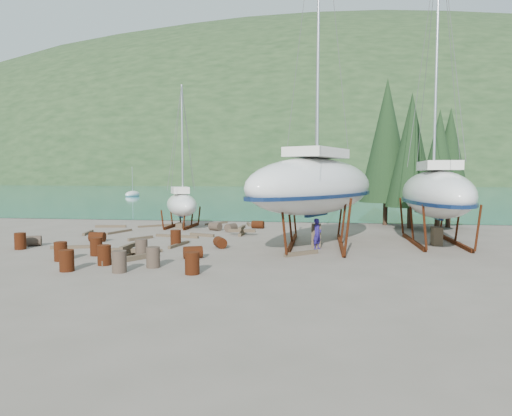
# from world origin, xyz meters

# --- Properties ---
(ground) EXTENTS (600.00, 600.00, 0.00)m
(ground) POSITION_xyz_m (0.00, 0.00, 0.00)
(ground) COLOR #655C4F
(ground) RESTS_ON ground
(bay_water) EXTENTS (700.00, 700.00, 0.00)m
(bay_water) POSITION_xyz_m (0.00, 315.00, 0.01)
(bay_water) COLOR #19757D
(bay_water) RESTS_ON ground
(far_hill) EXTENTS (800.00, 360.00, 110.00)m
(far_hill) POSITION_xyz_m (0.00, 320.00, 0.00)
(far_hill) COLOR #1C3118
(far_hill) RESTS_ON ground
(far_house_left) EXTENTS (6.60, 5.60, 5.60)m
(far_house_left) POSITION_xyz_m (-60.00, 190.00, 2.92)
(far_house_left) COLOR beige
(far_house_left) RESTS_ON ground
(far_house_center) EXTENTS (6.60, 5.60, 5.60)m
(far_house_center) POSITION_xyz_m (-20.00, 190.00, 2.92)
(far_house_center) COLOR beige
(far_house_center) RESTS_ON ground
(far_house_right) EXTENTS (6.60, 5.60, 5.60)m
(far_house_right) POSITION_xyz_m (30.00, 190.00, 2.92)
(far_house_right) COLOR beige
(far_house_right) RESTS_ON ground
(cypress_near_right) EXTENTS (3.60, 3.60, 10.00)m
(cypress_near_right) POSITION_xyz_m (12.50, 12.00, 5.79)
(cypress_near_right) COLOR black
(cypress_near_right) RESTS_ON ground
(cypress_mid_right) EXTENTS (3.06, 3.06, 8.50)m
(cypress_mid_right) POSITION_xyz_m (14.00, 10.00, 4.92)
(cypress_mid_right) COLOR black
(cypress_mid_right) RESTS_ON ground
(cypress_back_left) EXTENTS (4.14, 4.14, 11.50)m
(cypress_back_left) POSITION_xyz_m (11.00, 14.00, 6.66)
(cypress_back_left) COLOR black
(cypress_back_left) RESTS_ON ground
(cypress_far_right) EXTENTS (3.24, 3.24, 9.00)m
(cypress_far_right) POSITION_xyz_m (15.50, 13.00, 5.21)
(cypress_far_right) COLOR black
(cypress_far_right) RESTS_ON ground
(moored_boat_left) EXTENTS (2.00, 5.00, 6.05)m
(moored_boat_left) POSITION_xyz_m (-30.00, 60.00, 0.39)
(moored_boat_left) COLOR silver
(moored_boat_left) RESTS_ON ground
(moored_boat_mid) EXTENTS (2.00, 5.00, 6.05)m
(moored_boat_mid) POSITION_xyz_m (10.00, 80.00, 0.39)
(moored_boat_mid) COLOR silver
(moored_boat_mid) RESTS_ON ground
(moored_boat_far) EXTENTS (2.00, 5.00, 6.05)m
(moored_boat_far) POSITION_xyz_m (-8.00, 110.00, 0.39)
(moored_boat_far) COLOR silver
(moored_boat_far) RESTS_ON ground
(large_sailboat_near) EXTENTS (9.05, 13.70, 20.92)m
(large_sailboat_near) POSITION_xyz_m (5.72, 2.32, 3.36)
(large_sailboat_near) COLOR silver
(large_sailboat_near) RESTS_ON ground
(large_sailboat_far) EXTENTS (3.64, 11.39, 17.85)m
(large_sailboat_far) POSITION_xyz_m (12.41, 3.98, 2.92)
(large_sailboat_far) COLOR silver
(large_sailboat_far) RESTS_ON ground
(small_sailboat_shore) EXTENTS (4.72, 6.96, 10.72)m
(small_sailboat_shore) POSITION_xyz_m (-4.48, 10.03, 1.77)
(small_sailboat_shore) COLOR silver
(small_sailboat_shore) RESTS_ON ground
(worker) EXTENTS (0.65, 0.71, 1.63)m
(worker) POSITION_xyz_m (5.79, 1.14, 0.82)
(worker) COLOR navy
(worker) RESTS_ON ground
(drum_0) EXTENTS (0.58, 0.58, 0.88)m
(drum_0) POSITION_xyz_m (-5.81, -3.97, 0.44)
(drum_0) COLOR #51200D
(drum_0) RESTS_ON ground
(drum_2) EXTENTS (0.91, 0.63, 0.58)m
(drum_2) POSITION_xyz_m (-7.14, 2.02, 0.29)
(drum_2) COLOR #51200D
(drum_2) RESTS_ON ground
(drum_3) EXTENTS (0.58, 0.58, 0.88)m
(drum_3) POSITION_xyz_m (-3.37, -4.61, 0.44)
(drum_3) COLOR #51200D
(drum_3) RESTS_ON ground
(drum_4) EXTENTS (0.94, 0.68, 0.58)m
(drum_4) POSITION_xyz_m (1.32, 10.18, 0.29)
(drum_4) COLOR #51200D
(drum_4) RESTS_ON ground
(drum_5) EXTENTS (0.58, 0.58, 0.88)m
(drum_5) POSITION_xyz_m (-1.07, -4.80, 0.44)
(drum_5) COLOR #2D2823
(drum_5) RESTS_ON ground
(drum_6) EXTENTS (0.92, 1.05, 0.58)m
(drum_6) POSITION_xyz_m (0.56, 0.84, 0.29)
(drum_6) COLOR #51200D
(drum_6) RESTS_ON ground
(drum_7) EXTENTS (0.58, 0.58, 0.88)m
(drum_7) POSITION_xyz_m (0.95, -5.86, 0.44)
(drum_7) COLOR #51200D
(drum_7) RESTS_ON ground
(drum_8) EXTENTS (0.58, 0.58, 0.88)m
(drum_8) POSITION_xyz_m (-9.82, -1.20, 0.44)
(drum_8) COLOR #51200D
(drum_8) RESTS_ON ground
(drum_9) EXTENTS (1.05, 0.95, 0.58)m
(drum_9) POSITION_xyz_m (-1.53, 8.52, 0.29)
(drum_9) COLOR #2D2823
(drum_9) RESTS_ON ground
(drum_10) EXTENTS (0.58, 0.58, 0.88)m
(drum_10) POSITION_xyz_m (-4.90, -2.40, 0.44)
(drum_10) COLOR #51200D
(drum_10) RESTS_ON ground
(drum_11) EXTENTS (0.87, 1.03, 0.58)m
(drum_11) POSITION_xyz_m (-0.26, 7.94, 0.29)
(drum_11) COLOR #2D2823
(drum_11) RESTS_ON ground
(drum_12) EXTENTS (1.04, 0.89, 0.58)m
(drum_12) POSITION_xyz_m (-0.00, -2.46, 0.29)
(drum_12) COLOR #51200D
(drum_12) RESTS_ON ground
(drum_13) EXTENTS (0.58, 0.58, 0.88)m
(drum_13) POSITION_xyz_m (-4.27, -6.05, 0.44)
(drum_13) COLOR #51200D
(drum_13) RESTS_ON ground
(drum_14) EXTENTS (0.58, 0.58, 0.88)m
(drum_14) POSITION_xyz_m (-2.05, 1.19, 0.44)
(drum_14) COLOR #51200D
(drum_14) RESTS_ON ground
(drum_15) EXTENTS (1.04, 0.90, 0.58)m
(drum_15) POSITION_xyz_m (-9.89, -0.06, 0.29)
(drum_15) COLOR #2D2823
(drum_15) RESTS_ON ground
(drum_16) EXTENTS (0.58, 0.58, 0.88)m
(drum_16) POSITION_xyz_m (-2.05, -5.96, 0.44)
(drum_16) COLOR #2D2823
(drum_16) RESTS_ON ground
(drum_17) EXTENTS (0.58, 0.58, 0.88)m
(drum_17) POSITION_xyz_m (-2.50, -2.59, 0.44)
(drum_17) COLOR #2D2823
(drum_17) RESTS_ON ground
(timber_0) EXTENTS (2.17, 1.96, 0.14)m
(timber_0) POSITION_xyz_m (-6.65, 10.29, 0.07)
(timber_0) COLOR brown
(timber_0) RESTS_ON ground
(timber_1) EXTENTS (1.64, 1.50, 0.19)m
(timber_1) POSITION_xyz_m (5.03, -0.87, 0.10)
(timber_1) COLOR brown
(timber_1) RESTS_ON ground
(timber_2) EXTENTS (2.30, 0.60, 0.19)m
(timber_2) POSITION_xyz_m (-9.79, 9.21, 0.09)
(timber_2) COLOR brown
(timber_2) RESTS_ON ground
(timber_3) EXTENTS (2.06, 1.67, 0.15)m
(timber_3) POSITION_xyz_m (-3.07, -1.68, 0.07)
(timber_3) COLOR brown
(timber_3) RESTS_ON ground
(timber_4) EXTENTS (1.03, 1.69, 0.17)m
(timber_4) POSITION_xyz_m (-4.95, 3.23, 0.09)
(timber_4) COLOR brown
(timber_4) RESTS_ON ground
(timber_5) EXTENTS (2.89, 1.36, 0.16)m
(timber_5) POSITION_xyz_m (-3.15, -2.12, 0.08)
(timber_5) COLOR brown
(timber_5) RESTS_ON ground
(timber_6) EXTENTS (0.61, 1.59, 0.19)m
(timber_6) POSITION_xyz_m (0.32, 12.15, 0.10)
(timber_6) COLOR brown
(timber_6) RESTS_ON ground
(timber_8) EXTENTS (1.78, 0.81, 0.19)m
(timber_8) POSITION_xyz_m (-1.63, 5.26, 0.09)
(timber_8) COLOR brown
(timber_8) RESTS_ON ground
(timber_9) EXTENTS (1.45, 2.09, 0.15)m
(timber_9) POSITION_xyz_m (-2.42, 12.70, 0.08)
(timber_9) COLOR brown
(timber_9) RESTS_ON ground
(timber_10) EXTENTS (2.98, 0.76, 0.16)m
(timber_10) POSITION_xyz_m (-3.08, 4.55, 0.08)
(timber_10) COLOR brown
(timber_10) RESTS_ON ground
(timber_11) EXTENTS (0.51, 2.31, 0.15)m
(timber_11) POSITION_xyz_m (-1.84, 1.12, 0.08)
(timber_11) COLOR brown
(timber_11) RESTS_ON ground
(timber_12) EXTENTS (2.36, 0.95, 0.17)m
(timber_12) POSITION_xyz_m (-7.13, -0.54, 0.08)
(timber_12) COLOR brown
(timber_12) RESTS_ON ground
(timber_15) EXTENTS (0.80, 2.39, 0.15)m
(timber_15) POSITION_xyz_m (-7.71, 6.25, 0.07)
(timber_15) COLOR brown
(timber_15) RESTS_ON ground
(timber_16) EXTENTS (1.72, 2.71, 0.23)m
(timber_16) POSITION_xyz_m (-2.65, -3.56, 0.11)
(timber_16) COLOR brown
(timber_16) RESTS_ON ground
(timber_17) EXTENTS (0.61, 2.09, 0.16)m
(timber_17) POSITION_xyz_m (-9.55, 5.37, 0.08)
(timber_17) COLOR brown
(timber_17) RESTS_ON ground
(timber_pile_fore) EXTENTS (1.80, 1.80, 0.60)m
(timber_pile_fore) POSITION_xyz_m (-3.19, -2.47, 0.30)
(timber_pile_fore) COLOR brown
(timber_pile_fore) RESTS_ON ground
(timber_pile_aft) EXTENTS (1.80, 1.80, 0.60)m
(timber_pile_aft) POSITION_xyz_m (0.81, 6.22, 0.30)
(timber_pile_aft) COLOR brown
(timber_pile_aft) RESTS_ON ground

